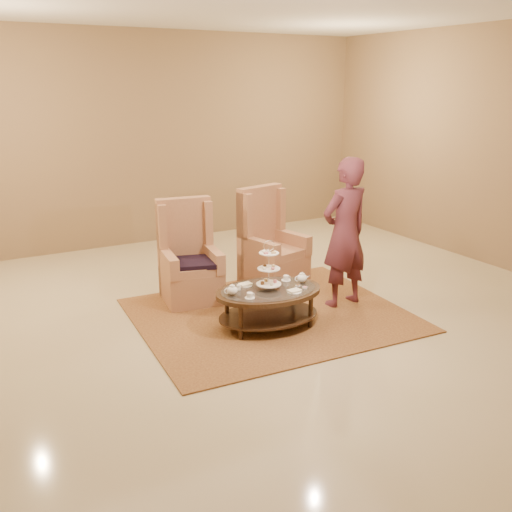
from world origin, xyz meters
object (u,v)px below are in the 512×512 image
tea_table (269,296)px  person (345,233)px  armchair_right (269,252)px  armchair_left (189,267)px

tea_table → person: (1.14, 0.14, 0.55)m
tea_table → armchair_right: armchair_right is taller
person → armchair_left: bearing=-40.4°
tea_table → armchair_right: size_ratio=0.99×
tea_table → person: size_ratio=0.71×
tea_table → armchair_right: (0.76, 1.28, 0.07)m
armchair_left → tea_table: bearing=-62.9°
person → armchair_right: bearing=-76.8°
tea_table → armchair_left: 1.32m
tea_table → person: bearing=13.4°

